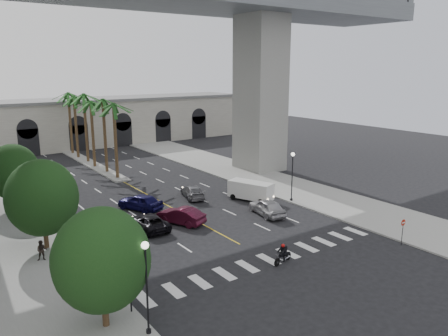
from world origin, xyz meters
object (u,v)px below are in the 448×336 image
cargo_van (251,190)px  do_not_enter_sign (403,227)px  traffic_signal_near (130,274)px  car_b (181,216)px  traffic_signal_far (105,250)px  pedestrian_b (42,250)px  car_d (193,192)px  car_a (267,207)px  lamp_post_right (292,172)px  car_e (140,202)px  motorcycle_rider (283,254)px  lamp_post_left_near (146,280)px  lamp_post_left_far (46,189)px  pedestrian_a (92,263)px  car_c (149,222)px

cargo_van → do_not_enter_sign: bearing=-103.1°
traffic_signal_near → cargo_van: traffic_signal_near is taller
traffic_signal_near → car_b: size_ratio=0.79×
traffic_signal_near → traffic_signal_far: same height
car_b → pedestrian_b: bearing=-18.5°
car_d → car_a: bearing=124.1°
car_d → do_not_enter_sign: do_not_enter_sign is taller
lamp_post_right → pedestrian_b: 25.35m
car_d → car_e: bearing=21.1°
car_a → motorcycle_rider: bearing=65.4°
car_e → lamp_post_left_near: bearing=42.0°
lamp_post_left_far → lamp_post_right: same height
traffic_signal_far → pedestrian_a: size_ratio=2.34×
car_d → do_not_enter_sign: (6.91, -20.96, 0.92)m
lamp_post_right → cargo_van: size_ratio=1.04×
motorcycle_rider → car_a: (5.95, 8.76, 0.12)m
traffic_signal_far → car_b: bearing=37.3°
traffic_signal_near → car_c: bearing=60.2°
car_b → pedestrian_b: pedestrian_b is taller
lamp_post_left_far → do_not_enter_sign: 30.82m
traffic_signal_far → pedestrian_b: size_ratio=2.38×
pedestrian_b → do_not_enter_sign: 27.75m
traffic_signal_near → pedestrian_a: bearing=91.9°
lamp_post_left_near → pedestrian_a: 8.85m
motorcycle_rider → pedestrian_a: 13.49m
traffic_signal_near → traffic_signal_far: (0.00, 4.00, 0.00)m
car_d → pedestrian_b: pedestrian_b is taller
car_d → do_not_enter_sign: size_ratio=2.11×
pedestrian_b → lamp_post_left_far: bearing=91.8°
car_e → pedestrian_b: bearing=8.2°
traffic_signal_near → cargo_van: bearing=34.4°
car_d → pedestrian_a: bearing=54.3°
lamp_post_right → do_not_enter_sign: 13.74m
lamp_post_left_far → car_e: bearing=-8.0°
car_e → do_not_enter_sign: size_ratio=2.19×
lamp_post_left_near → car_d: (14.99, 20.34, -2.55)m
lamp_post_right → car_a: 5.74m
lamp_post_left_near → pedestrian_b: (-2.44, 12.69, -2.30)m
lamp_post_left_far → car_b: 12.39m
car_d → pedestrian_b: size_ratio=3.02×
pedestrian_a → pedestrian_b: size_ratio=1.02×
car_b → car_c: car_b is taller
lamp_post_right → car_b: bearing=175.7°
traffic_signal_near → car_b: (9.80, 11.47, -1.75)m
car_b → pedestrian_b: 12.41m
lamp_post_left_far → car_c: size_ratio=1.08×
car_b → pedestrian_b: (-12.34, -1.28, 0.16)m
lamp_post_left_near → lamp_post_left_far: (0.00, 21.00, 0.00)m
lamp_post_right → car_e: size_ratio=1.11×
lamp_post_left_far → cargo_van: size_ratio=1.04×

